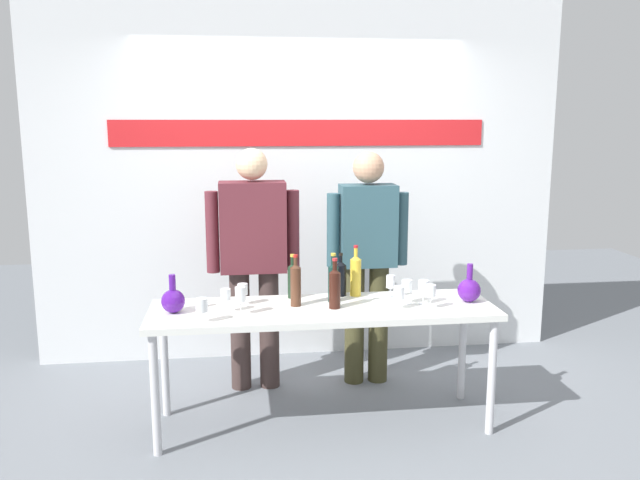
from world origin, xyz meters
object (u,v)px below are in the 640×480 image
object	(u,v)px
wine_bottle_1	(335,287)
wine_glass_left_0	(202,305)
wine_glass_right_1	(424,287)
display_table	(323,318)
wine_bottle_3	(333,281)
decanter_blue_left	(173,300)
wine_glass_left_3	(226,295)
wine_glass_right_0	(399,293)
wine_glass_right_3	(407,286)
decanter_blue_right	(469,290)
wine_bottle_4	(296,284)
presenter_right	(367,253)
wine_bottle_5	(341,277)
wine_glass_right_4	(431,291)
wine_bottle_0	(356,274)
wine_glass_left_1	(240,295)
wine_glass_left_2	(243,290)
wine_bottle_2	(293,279)
presenter_left	(253,253)
wine_glass_right_2	(391,282)

from	to	relation	value
wine_bottle_1	wine_glass_left_0	xyz separation A→B (m)	(-0.78, -0.18, -0.03)
wine_bottle_1	wine_glass_right_1	xyz separation A→B (m)	(0.56, 0.02, -0.03)
display_table	wine_bottle_3	xyz separation A→B (m)	(0.08, 0.11, 0.20)
decanter_blue_left	wine_bottle_1	xyz separation A→B (m)	(0.96, -0.03, 0.06)
wine_glass_left_3	wine_glass_right_0	xyz separation A→B (m)	(1.03, -0.07, -0.00)
wine_glass_left_3	wine_glass_right_3	size ratio (longest dim) A/B	0.96
decanter_blue_right	wine_bottle_4	world-z (taller)	wine_bottle_4
presenter_right	wine_bottle_5	size ratio (longest dim) A/B	5.94
presenter_right	wine_bottle_4	distance (m)	0.82
wine_glass_left_3	wine_glass_right_4	xyz separation A→B (m)	(1.22, -0.09, 0.01)
wine_bottle_0	wine_glass_right_1	world-z (taller)	wine_bottle_0
decanter_blue_left	wine_glass_left_1	bearing A→B (deg)	-12.61
wine_bottle_1	wine_bottle_3	xyz separation A→B (m)	(0.01, 0.14, 0.00)
wine_glass_left_1	wine_glass_right_4	distance (m)	1.14
presenter_right	wine_bottle_5	distance (m)	0.47
wine_bottle_3	wine_glass_right_4	bearing A→B (deg)	-22.30
wine_bottle_3	wine_glass_right_3	distance (m)	0.46
wine_glass_left_0	wine_glass_right_1	world-z (taller)	wine_glass_right_1
wine_bottle_5	wine_glass_left_2	distance (m)	0.64
wine_bottle_2	wine_bottle_4	distance (m)	0.19
wine_bottle_4	wine_glass_left_2	distance (m)	0.33
decanter_blue_right	wine_glass_left_2	world-z (taller)	decanter_blue_right
decanter_blue_left	wine_glass_right_1	distance (m)	1.52
display_table	presenter_right	distance (m)	0.80
wine_glass_right_1	wine_glass_right_3	bearing A→B (deg)	166.22
wine_bottle_3	wine_glass_right_1	world-z (taller)	wine_bottle_3
wine_glass_right_4	presenter_right	bearing A→B (deg)	107.38
decanter_blue_right	wine_glass_right_4	bearing A→B (deg)	-157.58
wine_glass_right_1	wine_glass_right_4	world-z (taller)	wine_glass_right_1
wine_glass_left_1	wine_glass_right_1	bearing A→B (deg)	3.87
decanter_blue_left	wine_bottle_4	distance (m)	0.74
wine_glass_right_4	wine_bottle_3	bearing A→B (deg)	157.70
presenter_right	wine_glass_left_1	bearing A→B (deg)	-141.10
wine_bottle_3	decanter_blue_left	bearing A→B (deg)	-173.39
presenter_left	decanter_blue_right	bearing A→B (deg)	-25.76
wine_bottle_0	wine_bottle_2	world-z (taller)	wine_bottle_0
wine_bottle_4	decanter_blue_left	bearing A→B (deg)	-176.03
wine_bottle_4	wine_glass_left_3	xyz separation A→B (m)	(-0.42, -0.08, -0.04)
wine_glass_right_4	wine_bottle_1	bearing A→B (deg)	171.20
wine_bottle_3	wine_glass_right_3	bearing A→B (deg)	-12.76
wine_bottle_2	wine_bottle_4	bearing A→B (deg)	-89.41
display_table	wine_glass_right_3	distance (m)	0.55
wine_bottle_5	wine_glass_right_3	bearing A→B (deg)	-31.80
wine_bottle_4	wine_bottle_1	bearing A→B (deg)	-19.07
presenter_right	wine_bottle_3	bearing A→B (deg)	-121.59
presenter_right	wine_glass_left_0	world-z (taller)	presenter_right
decanter_blue_left	presenter_right	bearing A→B (deg)	26.23
wine_bottle_3	wine_glass_right_3	world-z (taller)	wine_bottle_3
wine_bottle_3	wine_bottle_5	distance (m)	0.15
wine_glass_right_4	wine_glass_right_2	bearing A→B (deg)	123.31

